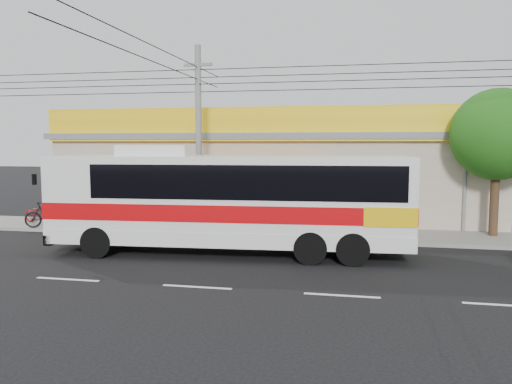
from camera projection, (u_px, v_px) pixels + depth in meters
ground at (221, 266)px, 16.40m from camera, size 120.00×120.00×0.00m
sidewalk at (256, 232)px, 22.25m from camera, size 30.00×3.20×0.15m
lane_markings at (197, 287)px, 13.96m from camera, size 50.00×0.12×0.01m
storefront_building at (276, 174)px, 27.43m from camera, size 22.60×9.20×5.70m
coach_bus at (234, 196)px, 17.89m from camera, size 12.95×3.55×3.95m
motorbike_red at (41, 213)px, 24.24m from camera, size 1.86×0.80×0.95m
motorbike_dark at (47, 215)px, 22.77m from camera, size 2.05×1.13×1.19m
utility_pole at (198, 80)px, 20.74m from camera, size 34.00×14.00×8.06m
tree_near at (501, 138)px, 20.45m from camera, size 3.78×3.78×6.26m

